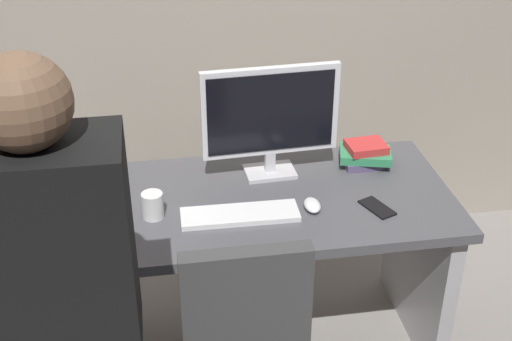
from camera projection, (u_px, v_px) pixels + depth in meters
The scene contains 8 objects.
ground_plane at pixel (254, 341), 3.00m from camera, with size 9.00×9.00×0.00m, color gray.
desk at pixel (254, 245), 2.74m from camera, with size 1.52×0.73×0.73m.
monitor at pixel (270, 116), 2.67m from camera, with size 0.54×0.15×0.46m.
keyboard at pixel (240, 215), 2.52m from camera, with size 0.43×0.13×0.02m, color white.
mouse at pixel (312, 205), 2.56m from camera, with size 0.06×0.10×0.03m, color white.
cup_near_keyboard at pixel (153, 205), 2.50m from camera, with size 0.08×0.08×0.10m, color silver.
book_stack at pixel (365, 154), 2.84m from camera, with size 0.24×0.19×0.10m.
cell_phone at pixel (377, 208), 2.57m from camera, with size 0.07×0.14×0.01m, color black.
Camera 1 is at (-0.35, -2.21, 2.13)m, focal length 48.56 mm.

